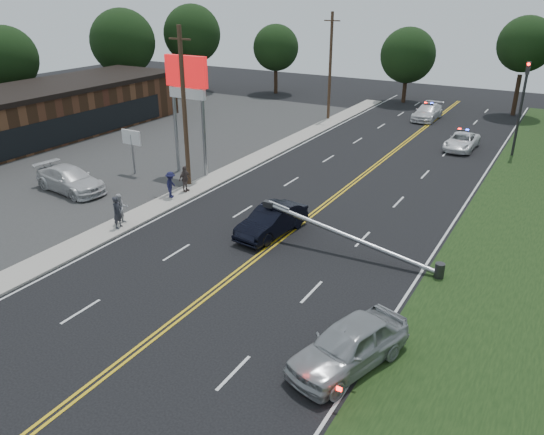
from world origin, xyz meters
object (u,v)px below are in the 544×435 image
Objects in this scene: bystander_c at (171,185)px; bystander_d at (185,179)px; utility_pole_mid at (184,108)px; small_sign at (132,141)px; parked_car at (70,180)px; crashed_sedan at (272,221)px; emergency_a at (462,142)px; fallen_streetlight at (358,240)px; bystander_a at (117,212)px; emergency_b at (428,112)px; bystander_b at (121,209)px; pylon_sign at (187,87)px; traffic_signal at (522,101)px; utility_pole_far at (330,67)px; waiting_sedan at (349,345)px.

bystander_d is (0.08, 1.25, 0.02)m from bystander_c.
small_sign is at bearing 180.00° from utility_pole_mid.
crashed_sedan is at bearing -79.84° from parked_car.
emergency_a is 24.09m from bystander_c.
small_sign is 18.68m from fallen_streetlight.
bystander_a is at bearing -114.82° from emergency_a.
emergency_b is (-5.20, 9.13, 0.11)m from emergency_a.
crashed_sedan is 22.15m from emergency_a.
small_sign is 1.84× the size of bystander_b.
emergency_a is at bearing -31.02° from bystander_d.
small_sign is at bearing -134.37° from emergency_a.
parked_car is at bearing 120.84° from bystander_d.
utility_pole_mid is 4.37m from bystander_d.
fallen_streetlight is (14.69, -6.00, -5.08)m from pylon_sign.
traffic_signal is 1.31× the size of parked_car.
bystander_b reaches higher than emergency_a.
parked_car is 3.18× the size of bystander_b.
utility_pole_far reaches higher than fallen_streetlight.
fallen_streetlight is at bearing -119.01° from bystander_c.
bystander_a reaches higher than emergency_b.
bystander_d is at bearing -131.15° from traffic_signal.
pylon_sign is 20.06m from utility_pole_far.
bystander_c is (5.41, -2.49, -1.40)m from small_sign.
bystander_a is at bearing -164.53° from fallen_streetlight.
pylon_sign reaches higher than traffic_signal.
fallen_streetlight is 1.74× the size of parked_car.
bystander_b reaches higher than bystander_c.
traffic_signal reaches higher than small_sign.
fallen_streetlight is at bearing -12.40° from small_sign.
waiting_sedan is at bearing -38.18° from pylon_sign.
waiting_sedan is at bearing -77.73° from bystander_b.
bystander_a is at bearing -147.36° from crashed_sedan.
bystander_d is (-0.10, 5.64, -0.01)m from bystander_b.
utility_pole_mid is 6.00× the size of bystander_d.
bystander_a is (6.93, -2.76, 0.22)m from parked_car.
small_sign is 6.11m from bystander_c.
utility_pole_mid is at bearing -90.00° from utility_pole_far.
utility_pole_mid is 8.62m from parked_car.
bystander_b reaches higher than emergency_b.
emergency_b is at bearing 63.71° from small_sign.
utility_pole_far is at bearing 117.24° from fallen_streetlight.
traffic_signal is 5.24m from emergency_a.
utility_pole_far is at bearing -149.21° from emergency_b.
utility_pole_mid is 22.00m from utility_pole_far.
utility_pole_far is 27.49m from crashed_sedan.
bystander_a is 1.08× the size of bystander_c.
crashed_sedan is 8.29m from bystander_b.
pylon_sign reaches higher than bystander_b.
crashed_sedan is 14.35m from parked_car.
traffic_signal is at bearing 105.58° from waiting_sedan.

